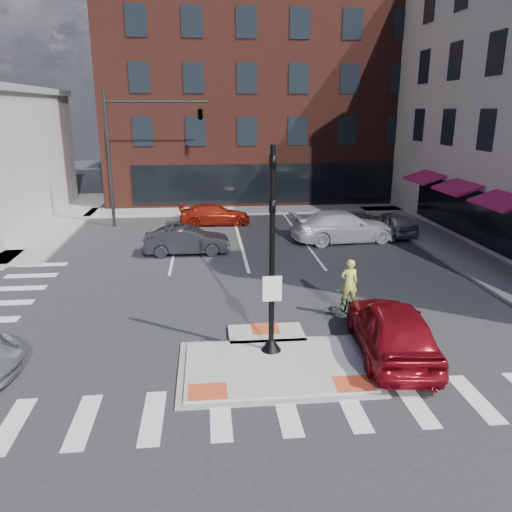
{
  "coord_description": "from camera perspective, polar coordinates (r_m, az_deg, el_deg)",
  "views": [
    {
      "loc": [
        -1.8,
        -12.9,
        7.01
      ],
      "look_at": [
        -0.1,
        3.92,
        2.0
      ],
      "focal_mm": 35.0,
      "sensor_mm": 36.0,
      "label": 1
    }
  ],
  "objects": [
    {
      "name": "bg_car_silver",
      "position": [
        29.87,
        15.23,
        3.66
      ],
      "size": [
        2.11,
        4.12,
        1.34
      ],
      "primitive_type": "imported",
      "rotation": [
        0.0,
        0.0,
        3.28
      ],
      "color": "#B0B4B8",
      "rests_on": "ground"
    },
    {
      "name": "white_pickup",
      "position": [
        27.63,
        10.0,
        3.33
      ],
      "size": [
        5.98,
        3.03,
        1.67
      ],
      "primitive_type": "imported",
      "rotation": [
        0.0,
        0.0,
        1.7
      ],
      "color": "silver",
      "rests_on": "ground"
    },
    {
      "name": "mast_arm_signal",
      "position": [
        30.96,
        -9.18,
        14.81
      ],
      "size": [
        6.1,
        2.24,
        8.0
      ],
      "color": "black",
      "rests_on": "ground"
    },
    {
      "name": "building_n",
      "position": [
        45.16,
        0.34,
        17.5
      ],
      "size": [
        24.4,
        18.4,
        15.5
      ],
      "color": "#4A1E17",
      "rests_on": "ground"
    },
    {
      "name": "refuge_island",
      "position": [
        14.54,
        2.08,
        -12.09
      ],
      "size": [
        5.4,
        4.65,
        0.13
      ],
      "color": "gray",
      "rests_on": "ground"
    },
    {
      "name": "red_sedan",
      "position": [
        15.25,
        15.25,
        -7.97
      ],
      "size": [
        2.53,
        5.14,
        1.69
      ],
      "primitive_type": "imported",
      "rotation": [
        0.0,
        0.0,
        3.03
      ],
      "color": "maroon",
      "rests_on": "ground"
    },
    {
      "name": "sidewalk_n",
      "position": [
        35.91,
        2.02,
        5.35
      ],
      "size": [
        26.0,
        3.0,
        0.15
      ],
      "primitive_type": "cube",
      "color": "gray",
      "rests_on": "ground"
    },
    {
      "name": "bg_car_dark",
      "position": [
        25.11,
        -7.88,
        1.77
      ],
      "size": [
        4.22,
        1.51,
        1.39
      ],
      "primitive_type": "imported",
      "rotation": [
        0.0,
        0.0,
        1.58
      ],
      "color": "#25252A",
      "rests_on": "ground"
    },
    {
      "name": "bg_car_red",
      "position": [
        31.46,
        -4.74,
        4.75
      ],
      "size": [
        4.41,
        1.8,
        1.28
      ],
      "primitive_type": "imported",
      "rotation": [
        0.0,
        0.0,
        1.57
      ],
      "color": "maroon",
      "rests_on": "ground"
    },
    {
      "name": "ground",
      "position": [
        14.79,
        1.94,
        -11.79
      ],
      "size": [
        120.0,
        120.0,
        0.0
      ],
      "primitive_type": "plane",
      "color": "#28282B",
      "rests_on": "ground"
    },
    {
      "name": "sidewalk_e",
      "position": [
        27.04,
        22.23,
        0.38
      ],
      "size": [
        3.0,
        24.0,
        0.15
      ],
      "primitive_type": "cube",
      "color": "gray",
      "rests_on": "ground"
    },
    {
      "name": "signal_pole",
      "position": [
        14.2,
        1.81,
        -2.63
      ],
      "size": [
        0.6,
        0.6,
        5.98
      ],
      "color": "black",
      "rests_on": "refuge_island"
    },
    {
      "name": "building_far_right",
      "position": [
        67.78,
        3.53,
        15.61
      ],
      "size": [
        12.0,
        12.0,
        12.0
      ],
      "primitive_type": "cube",
      "color": "brown",
      "rests_on": "ground"
    },
    {
      "name": "cyclist",
      "position": [
        17.59,
        10.5,
        -4.78
      ],
      "size": [
        0.61,
        1.66,
        2.11
      ],
      "rotation": [
        0.0,
        0.0,
        3.15
      ],
      "color": "#3F3F44",
      "rests_on": "ground"
    },
    {
      "name": "building_far_left",
      "position": [
        64.97,
        -7.97,
        14.57
      ],
      "size": [
        10.0,
        12.0,
        10.0
      ],
      "primitive_type": "cube",
      "color": "slate",
      "rests_on": "ground"
    }
  ]
}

